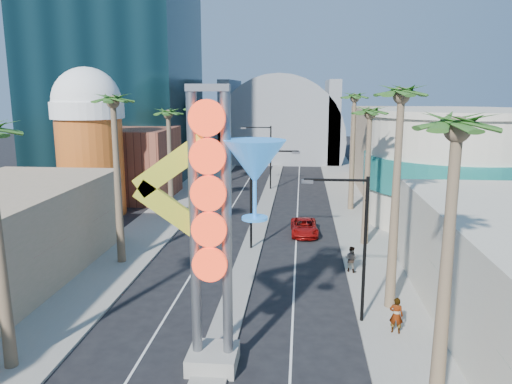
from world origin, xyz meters
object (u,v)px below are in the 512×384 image
at_px(neon_sign, 229,211).
at_px(red_pickup, 304,227).
at_px(pedestrian_b, 351,259).
at_px(pedestrian_a, 396,315).

height_order(neon_sign, red_pickup, neon_sign).
bearing_deg(pedestrian_b, neon_sign, 95.24).
bearing_deg(neon_sign, red_pickup, 81.18).
xyz_separation_m(neon_sign, pedestrian_a, (7.94, 3.81, -6.21)).
distance_m(neon_sign, pedestrian_a, 10.77).
bearing_deg(pedestrian_a, red_pickup, -59.49).
relative_size(red_pickup, pedestrian_a, 2.56).
bearing_deg(neon_sign, pedestrian_b, 62.54).
height_order(red_pickup, pedestrian_a, pedestrian_a).
relative_size(neon_sign, pedestrian_a, 6.62).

